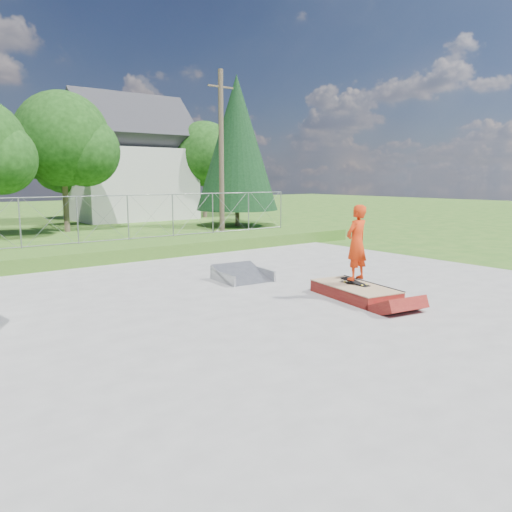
# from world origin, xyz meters

# --- Properties ---
(ground) EXTENTS (120.00, 120.00, 0.00)m
(ground) POSITION_xyz_m (0.00, 0.00, 0.00)
(ground) COLOR #2D601B
(ground) RESTS_ON ground
(concrete_pad) EXTENTS (20.00, 16.00, 0.04)m
(concrete_pad) POSITION_xyz_m (0.00, 0.00, 0.02)
(concrete_pad) COLOR gray
(concrete_pad) RESTS_ON ground
(grass_berm) EXTENTS (24.00, 3.00, 0.50)m
(grass_berm) POSITION_xyz_m (0.00, 9.50, 0.25)
(grass_berm) COLOR #2D601B
(grass_berm) RESTS_ON ground
(grind_box) EXTENTS (1.49, 2.45, 0.34)m
(grind_box) POSITION_xyz_m (3.18, -0.30, 0.17)
(grind_box) COLOR maroon
(grind_box) RESTS_ON concrete_pad
(flat_bank_ramp) EXTENTS (1.49, 1.57, 0.42)m
(flat_bank_ramp) POSITION_xyz_m (2.24, 3.10, 0.21)
(flat_bank_ramp) COLOR gray
(flat_bank_ramp) RESTS_ON concrete_pad
(skateboard) EXTENTS (0.25, 0.80, 0.13)m
(skateboard) POSITION_xyz_m (3.30, -0.20, 0.39)
(skateboard) COLOR black
(skateboard) RESTS_ON grind_box
(skater) EXTENTS (0.72, 0.51, 1.86)m
(skater) POSITION_xyz_m (3.30, -0.20, 1.31)
(skater) COLOR red
(skater) RESTS_ON grind_box
(chain_link_fence) EXTENTS (20.00, 0.06, 1.80)m
(chain_link_fence) POSITION_xyz_m (0.00, 10.50, 1.40)
(chain_link_fence) COLOR gray
(chain_link_fence) RESTS_ON grass_berm
(gable_house) EXTENTS (8.40, 6.08, 8.94)m
(gable_house) POSITION_xyz_m (9.00, 26.00, 3.84)
(gable_house) COLOR silver
(gable_house) RESTS_ON ground
(utility_pole) EXTENTS (0.24, 0.24, 8.00)m
(utility_pole) POSITION_xyz_m (7.50, 12.00, 4.00)
(utility_pole) COLOR #4F4031
(utility_pole) RESTS_ON ground
(tree_center) EXTENTS (5.44, 5.12, 7.60)m
(tree_center) POSITION_xyz_m (2.78, 19.81, 4.85)
(tree_center) COLOR #4F4031
(tree_center) RESTS_ON ground
(tree_right_far) EXTENTS (5.10, 4.80, 7.12)m
(tree_right_far) POSITION_xyz_m (14.27, 23.82, 4.54)
(tree_right_far) COLOR #4F4031
(tree_right_far) RESTS_ON ground
(tree_back_mid) EXTENTS (4.08, 3.84, 5.70)m
(tree_back_mid) POSITION_xyz_m (5.21, 27.86, 3.63)
(tree_back_mid) COLOR #4F4031
(tree_back_mid) RESTS_ON ground
(conifer_tree) EXTENTS (5.04, 5.04, 9.10)m
(conifer_tree) POSITION_xyz_m (12.00, 17.00, 5.05)
(conifer_tree) COLOR #4F4031
(conifer_tree) RESTS_ON ground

